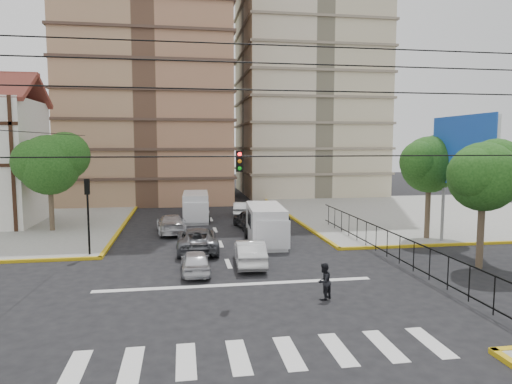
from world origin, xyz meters
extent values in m
plane|color=black|center=(0.00, 0.00, 0.00)|extent=(160.00, 160.00, 0.00)
cube|color=gray|center=(20.00, 20.00, 0.07)|extent=(26.00, 26.00, 0.15)
cube|color=silver|center=(0.00, -6.00, 0.01)|extent=(12.00, 2.40, 0.01)
cube|color=silver|center=(0.00, 1.20, 0.01)|extent=(13.00, 0.40, 0.01)
cube|color=beige|center=(14.00, 40.00, 24.00)|extent=(17.00, 16.00, 48.00)
cylinder|color=slate|center=(14.50, 4.00, 2.15)|extent=(0.20, 0.20, 4.00)
cylinder|color=slate|center=(14.50, 8.00, 2.15)|extent=(0.20, 0.20, 4.00)
cube|color=silver|center=(14.50, 6.00, 6.15)|extent=(0.25, 6.00, 4.00)
cube|color=blue|center=(14.30, 6.00, 6.15)|extent=(0.08, 6.20, 4.20)
cylinder|color=#473828|center=(13.00, 2.00, 2.10)|extent=(0.36, 0.36, 4.20)
sphere|color=#183F12|center=(13.00, 2.00, 4.84)|extent=(3.60, 3.60, 3.60)
sphere|color=#183F12|center=(13.90, 2.30, 5.38)|extent=(2.88, 2.88, 2.88)
sphere|color=#183F12|center=(12.28, 1.70, 5.03)|extent=(2.70, 2.70, 2.70)
cylinder|color=#473828|center=(14.00, 9.00, 2.24)|extent=(0.36, 0.36, 4.48)
sphere|color=#183F12|center=(14.00, 9.00, 5.16)|extent=(3.80, 3.80, 3.80)
sphere|color=#183F12|center=(14.95, 9.30, 5.73)|extent=(3.04, 3.04, 3.04)
sphere|color=#183F12|center=(13.24, 8.70, 5.35)|extent=(2.85, 2.85, 2.85)
cylinder|color=#473828|center=(-12.00, 16.00, 2.10)|extent=(0.36, 0.36, 4.20)
sphere|color=#183F12|center=(-12.00, 16.00, 5.00)|extent=(4.40, 4.40, 4.40)
sphere|color=#183F12|center=(-10.90, 16.30, 5.67)|extent=(3.52, 3.52, 3.52)
sphere|color=#183F12|center=(-12.88, 15.70, 5.22)|extent=(3.30, 3.30, 3.30)
cylinder|color=black|center=(-7.80, 7.80, 1.90)|extent=(0.12, 0.12, 3.50)
cube|color=black|center=(-7.80, 7.80, 4.10)|extent=(0.28, 0.22, 0.90)
sphere|color=#FF0C0C|center=(-7.80, 7.80, 4.40)|extent=(0.17, 0.17, 0.17)
cube|color=black|center=(0.00, 0.00, 5.80)|extent=(0.28, 0.22, 0.90)
cylinder|color=black|center=(0.00, -9.00, 6.25)|extent=(18.00, 0.03, 0.03)
cube|color=silver|center=(2.96, 9.80, 1.25)|extent=(2.53, 5.55, 2.49)
cube|color=silver|center=(2.96, 7.64, 1.08)|extent=(2.14, 1.44, 1.73)
cube|color=black|center=(2.96, 7.26, 1.68)|extent=(2.01, 0.24, 0.97)
cylinder|color=black|center=(1.94, 8.07, 0.38)|extent=(0.25, 0.76, 0.76)
cylinder|color=black|center=(3.99, 8.07, 0.38)|extent=(0.25, 0.76, 0.76)
cylinder|color=black|center=(1.94, 11.53, 0.38)|extent=(0.25, 0.76, 0.76)
cylinder|color=black|center=(3.99, 11.53, 0.38)|extent=(0.25, 0.76, 0.76)
cube|color=silver|center=(-1.31, 19.72, 1.18)|extent=(2.24, 5.22, 2.37)
cube|color=silver|center=(-1.31, 17.66, 1.03)|extent=(2.00, 1.30, 1.65)
cube|color=black|center=(-1.31, 17.30, 1.60)|extent=(1.91, 0.17, 0.93)
cylinder|color=black|center=(-2.29, 18.07, 0.36)|extent=(0.25, 0.72, 0.72)
cylinder|color=black|center=(-0.33, 18.07, 0.36)|extent=(0.25, 0.72, 0.72)
cylinder|color=black|center=(-2.29, 21.36, 0.36)|extent=(0.25, 0.72, 0.72)
cylinder|color=black|center=(-0.33, 21.36, 0.36)|extent=(0.25, 0.72, 0.72)
imported|color=silver|center=(-1.82, 3.41, 0.61)|extent=(1.48, 3.59, 1.22)
imported|color=silver|center=(1.11, 4.45, 0.71)|extent=(1.73, 4.36, 1.41)
imported|color=#5A5D62|center=(-1.58, 8.32, 0.73)|extent=(2.44, 5.24, 1.45)
imported|color=silver|center=(-3.29, 14.23, 0.70)|extent=(2.37, 4.97, 1.40)
imported|color=#28282A|center=(2.66, 15.17, 0.74)|extent=(2.34, 4.54, 1.48)
imported|color=silver|center=(2.89, 21.79, 0.62)|extent=(1.90, 3.92, 1.24)
imported|color=black|center=(3.39, -1.39, 0.78)|extent=(0.96, 0.94, 1.56)
camera|label=1|loc=(-2.42, -19.35, 6.53)|focal=32.00mm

